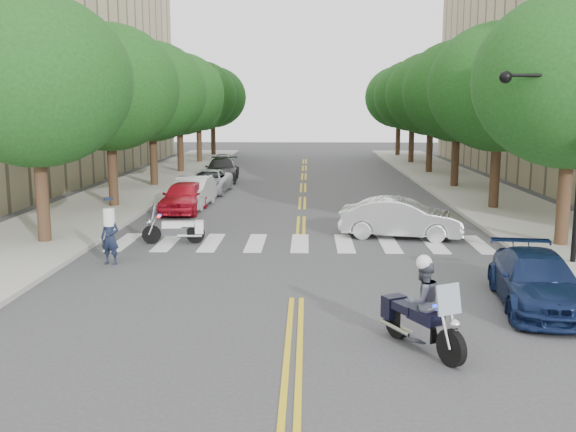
{
  "coord_description": "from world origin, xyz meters",
  "views": [
    {
      "loc": [
        0.26,
        -15.4,
        4.74
      ],
      "look_at": [
        -0.36,
        4.58,
        1.3
      ],
      "focal_mm": 40.0,
      "sensor_mm": 36.0,
      "label": 1
    }
  ],
  "objects_px": {
    "officer_standing": "(110,238)",
    "convertible": "(401,218)",
    "motorcycle_parked": "(179,230)",
    "motorcycle_police": "(421,307)",
    "sedan_blue": "(537,281)"
  },
  "relations": [
    {
      "from": "convertible",
      "to": "officer_standing",
      "type": "bearing_deg",
      "value": 126.23
    },
    {
      "from": "motorcycle_parked",
      "to": "officer_standing",
      "type": "xyz_separation_m",
      "value": [
        -1.47,
        -3.06,
        0.33
      ]
    },
    {
      "from": "motorcycle_police",
      "to": "officer_standing",
      "type": "xyz_separation_m",
      "value": [
        -8.17,
        6.64,
        -0.03
      ]
    },
    {
      "from": "motorcycle_parked",
      "to": "convertible",
      "type": "height_order",
      "value": "convertible"
    },
    {
      "from": "motorcycle_police",
      "to": "sedan_blue",
      "type": "distance_m",
      "value": 4.28
    },
    {
      "from": "officer_standing",
      "to": "convertible",
      "type": "bearing_deg",
      "value": 39.87
    },
    {
      "from": "motorcycle_police",
      "to": "convertible",
      "type": "xyz_separation_m",
      "value": [
        1.18,
        10.88,
        -0.13
      ]
    },
    {
      "from": "sedan_blue",
      "to": "officer_standing",
      "type": "bearing_deg",
      "value": 168.28
    },
    {
      "from": "motorcycle_police",
      "to": "convertible",
      "type": "relative_size",
      "value": 0.5
    },
    {
      "from": "convertible",
      "to": "sedan_blue",
      "type": "bearing_deg",
      "value": -153.89
    },
    {
      "from": "officer_standing",
      "to": "convertible",
      "type": "distance_m",
      "value": 10.27
    },
    {
      "from": "motorcycle_parked",
      "to": "officer_standing",
      "type": "relative_size",
      "value": 1.32
    },
    {
      "from": "motorcycle_police",
      "to": "officer_standing",
      "type": "bearing_deg",
      "value": -67.02
    },
    {
      "from": "motorcycle_parked",
      "to": "convertible",
      "type": "distance_m",
      "value": 7.97
    },
    {
      "from": "officer_standing",
      "to": "motorcycle_police",
      "type": "bearing_deg",
      "value": -23.62
    }
  ]
}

